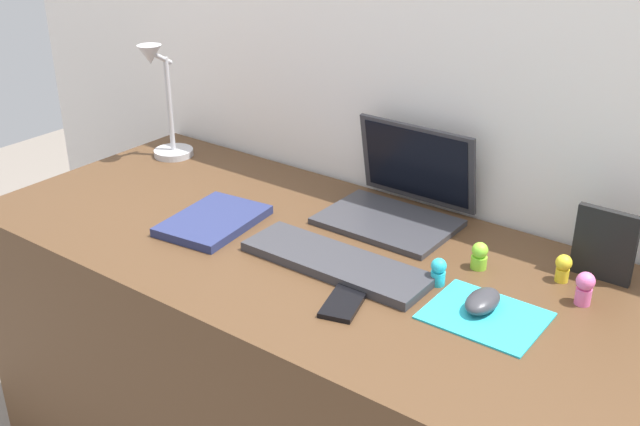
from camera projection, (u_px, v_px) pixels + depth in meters
back_wall at (400, 205)px, 1.94m from camera, size 2.76×0.05×1.39m
desk at (309, 384)px, 1.80m from camera, size 1.56×0.69×0.74m
laptop at (401, 195)px, 1.76m from camera, size 0.30×0.25×0.21m
keyboard at (336, 262)px, 1.56m from camera, size 0.41×0.13×0.02m
mousepad at (485, 316)px, 1.39m from camera, size 0.21×0.17×0.00m
mouse at (483, 301)px, 1.40m from camera, size 0.06×0.10×0.03m
cell_phone at (345, 302)px, 1.43m from camera, size 0.10×0.14×0.01m
desk_lamp at (163, 105)px, 2.06m from camera, size 0.11×0.14×0.32m
notebook_pad at (214, 221)px, 1.74m from camera, size 0.20×0.26×0.02m
picture_frame at (604, 245)px, 1.49m from camera, size 0.12×0.02×0.15m
toy_figurine_yellow at (563, 267)px, 1.50m from camera, size 0.03×0.03×0.06m
toy_figurine_pink at (585, 287)px, 1.42m from camera, size 0.04×0.04×0.07m
toy_figurine_cyan at (438, 271)px, 1.48m from camera, size 0.03×0.03×0.06m
toy_figurine_lime at (479, 255)px, 1.54m from camera, size 0.03×0.03×0.06m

